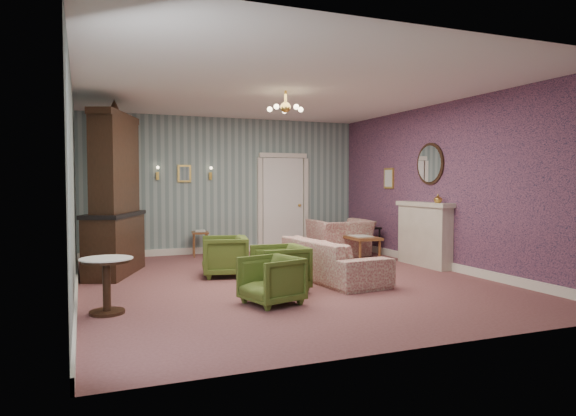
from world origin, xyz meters
name	(u,v)px	position (x,y,z in m)	size (l,w,h in m)	color
floor	(286,281)	(0.00, 0.00, 0.00)	(7.00, 7.00, 0.00)	brown
ceiling	(286,91)	(0.00, 0.00, 2.90)	(7.00, 7.00, 0.00)	white
wall_back	(226,185)	(0.00, 3.50, 1.45)	(6.00, 6.00, 0.00)	slate
wall_front	(428,189)	(0.00, -3.50, 1.45)	(6.00, 6.00, 0.00)	slate
wall_left	(73,187)	(-3.00, 0.00, 1.45)	(7.00, 7.00, 0.00)	slate
wall_right	(446,186)	(3.00, 0.00, 1.45)	(7.00, 7.00, 0.00)	slate
wall_right_floral	(445,186)	(2.98, 0.00, 1.45)	(7.00, 7.00, 0.00)	#A25167
door	(283,202)	(1.30, 3.46, 1.08)	(1.12, 0.12, 2.16)	white
olive_chair_a	(271,278)	(-0.73, -1.38, 0.33)	(0.64, 0.60, 0.66)	#495D20
olive_chair_b	(280,266)	(-0.34, -0.66, 0.35)	(0.69, 0.64, 0.71)	#495D20
olive_chair_c	(225,254)	(-0.78, 0.71, 0.36)	(0.70, 0.66, 0.72)	#495D20
sofa_chintz	(330,252)	(0.68, -0.15, 0.42)	(2.17, 0.63, 0.85)	brown
wingback_chair	(340,232)	(2.06, 2.14, 0.50)	(1.15, 0.74, 1.00)	brown
dresser	(114,189)	(-2.40, 1.54, 1.40)	(0.58, 1.68, 2.80)	black
fireplace	(424,234)	(2.86, 0.40, 0.58)	(0.30, 1.40, 1.16)	beige
mantel_vase	(438,199)	(2.84, 0.00, 1.23)	(0.15, 0.15, 0.15)	gold
oval_mirror	(430,164)	(2.96, 0.40, 1.85)	(0.04, 0.76, 0.84)	white
framed_print	(389,178)	(2.97, 1.75, 1.60)	(0.04, 0.34, 0.42)	gold
coffee_table	(361,248)	(2.15, 1.47, 0.24)	(0.51, 0.92, 0.47)	brown
side_table_black	(369,241)	(2.65, 1.99, 0.29)	(0.39, 0.39, 0.59)	black
pedestal_table	(107,286)	(-2.65, -1.12, 0.33)	(0.60, 0.60, 0.65)	black
nesting_table	(200,243)	(-0.65, 3.12, 0.28)	(0.33, 0.42, 0.55)	brown
gilt_mirror_back	(184,174)	(-0.90, 3.46, 1.70)	(0.28, 0.06, 0.36)	gold
sconce_left	(158,173)	(-1.45, 3.44, 1.70)	(0.16, 0.12, 0.30)	gold
sconce_right	(211,174)	(-0.35, 3.44, 1.70)	(0.16, 0.12, 0.30)	gold
chandelier	(286,109)	(0.00, 0.00, 2.63)	(0.56, 0.56, 0.36)	gold
burgundy_cushion	(341,233)	(2.01, 1.99, 0.48)	(0.38, 0.10, 0.38)	#5D1717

